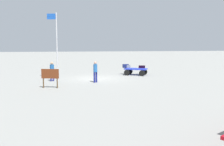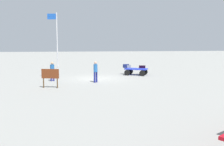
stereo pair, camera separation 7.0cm
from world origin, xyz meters
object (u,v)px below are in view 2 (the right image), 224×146
suitcase_grey (142,67)px  worker_trailing (52,70)px  flagpole (56,42)px  luggage_cart (136,70)px  suitcase_tan (126,66)px  signboard (50,75)px  worker_lead (96,70)px  suitcase_maroon (128,66)px

suitcase_grey → worker_trailing: (8.40, 3.26, 0.17)m
suitcase_grey → flagpole: size_ratio=0.12×
luggage_cart → worker_trailing: worker_trailing is taller
suitcase_tan → signboard: bearing=46.2°
worker_trailing → signboard: size_ratio=1.19×
worker_trailing → flagpole: size_ratio=0.28×
signboard → flagpole: bearing=-91.7°
luggage_cart → suitcase_tan: size_ratio=4.06×
suitcase_grey → signboard: signboard is taller
suitcase_grey → worker_lead: size_ratio=0.41×
suitcase_maroon → flagpole: 7.58m
worker_trailing → flagpole: 2.63m
suitcase_grey → worker_trailing: 9.01m
signboard → suitcase_grey: bearing=-141.5°
worker_trailing → suitcase_maroon: bearing=-152.6°
suitcase_grey → signboard: bearing=38.5°
suitcase_tan → worker_lead: (3.35, 4.86, 0.15)m
luggage_cart → flagpole: size_ratio=0.42×
luggage_cart → suitcase_grey: bearing=-156.0°
worker_lead → signboard: size_ratio=1.25×
suitcase_tan → suitcase_maroon: size_ratio=0.95×
suitcase_maroon → signboard: (6.88, 6.94, 0.12)m
suitcase_grey → luggage_cart: bearing=24.0°
suitcase_maroon → worker_trailing: (7.04, 3.65, 0.15)m
suitcase_tan → worker_lead: size_ratio=0.35×
luggage_cart → signboard: bearing=39.6°
luggage_cart → flagpole: flagpole is taller
flagpole → worker_lead: bearing=143.1°
luggage_cart → suitcase_maroon: bearing=-47.1°
suitcase_tan → suitcase_maroon: suitcase_tan is taller
suitcase_grey → signboard: (8.24, 6.54, 0.15)m
worker_lead → flagpole: size_ratio=0.30×
signboard → suitcase_tan: bearing=-133.8°
suitcase_maroon → worker_lead: worker_lead is taller
luggage_cart → worker_lead: (4.20, 4.13, 0.50)m
flagpole → suitcase_maroon: bearing=-160.2°
luggage_cart → signboard: signboard is taller
suitcase_tan → worker_trailing: 7.77m
luggage_cart → suitcase_grey: suitcase_grey is taller
suitcase_tan → suitcase_grey: size_ratio=0.86×
suitcase_maroon → suitcase_tan: bearing=-7.1°
suitcase_maroon → suitcase_grey: 1.42m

